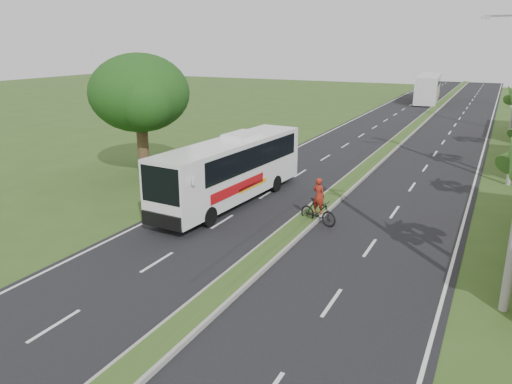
% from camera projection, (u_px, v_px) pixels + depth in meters
% --- Properties ---
extents(ground, '(180.00, 180.00, 0.00)m').
position_uv_depth(ground, '(237.00, 281.00, 17.69)').
color(ground, '#334F1D').
rests_on(ground, ground).
extents(road_asphalt, '(14.00, 160.00, 0.02)m').
position_uv_depth(road_asphalt, '(373.00, 163.00, 34.84)').
color(road_asphalt, black).
rests_on(road_asphalt, ground).
extents(median_strip, '(1.20, 160.00, 0.18)m').
position_uv_depth(median_strip, '(373.00, 162.00, 34.82)').
color(median_strip, gray).
rests_on(median_strip, ground).
extents(lane_edge_left, '(0.12, 160.00, 0.01)m').
position_uv_depth(lane_edge_left, '(285.00, 154.00, 37.69)').
color(lane_edge_left, silver).
rests_on(lane_edge_left, ground).
extents(lane_edge_right, '(0.12, 160.00, 0.01)m').
position_uv_depth(lane_edge_right, '(477.00, 174.00, 32.00)').
color(lane_edge_right, silver).
rests_on(lane_edge_right, ground).
extents(shade_tree, '(6.30, 6.00, 7.54)m').
position_uv_depth(shade_tree, '(138.00, 96.00, 29.97)').
color(shade_tree, '#473321').
rests_on(shade_tree, ground).
extents(coach_bus_main, '(3.07, 11.13, 3.55)m').
position_uv_depth(coach_bus_main, '(232.00, 166.00, 25.76)').
color(coach_bus_main, white).
rests_on(coach_bus_main, ground).
extents(coach_bus_far, '(3.82, 12.90, 3.70)m').
position_uv_depth(coach_bus_far, '(428.00, 87.00, 69.12)').
color(coach_bus_far, silver).
rests_on(coach_bus_far, ground).
extents(motorcyclist, '(2.06, 1.12, 2.24)m').
position_uv_depth(motorcyclist, '(318.00, 208.00, 22.96)').
color(motorcyclist, black).
rests_on(motorcyclist, ground).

